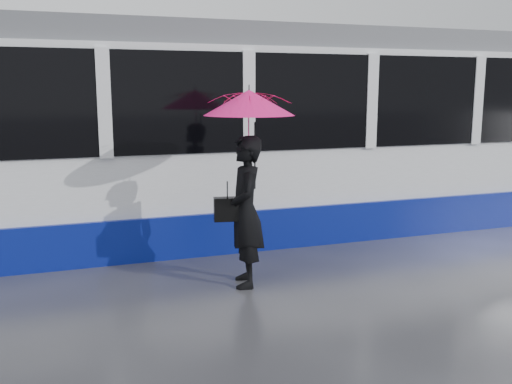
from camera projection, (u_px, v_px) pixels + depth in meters
name	position (u px, v px, depth m)	size (l,w,h in m)	color
ground	(239.00, 282.00, 7.14)	(90.00, 90.00, 0.00)	#29292E
rails	(193.00, 234.00, 9.46)	(34.00, 1.51, 0.02)	#3F3D38
tram	(132.00, 138.00, 8.86)	(26.00, 2.56, 3.35)	white
woman	(245.00, 212.00, 6.90)	(0.67, 0.44, 1.84)	black
umbrella	(249.00, 121.00, 6.72)	(1.27, 1.27, 1.24)	#F21495
handbag	(227.00, 209.00, 6.84)	(0.35, 0.20, 0.47)	black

